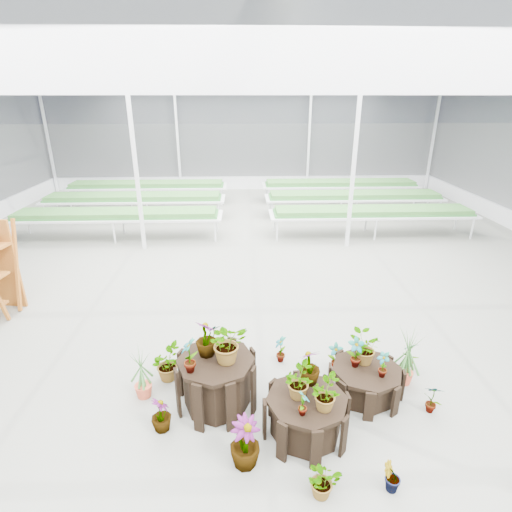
{
  "coord_description": "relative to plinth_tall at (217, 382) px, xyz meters",
  "views": [
    {
      "loc": [
        -0.12,
        -7.09,
        4.2
      ],
      "look_at": [
        0.14,
        0.08,
        1.3
      ],
      "focal_mm": 28.0,
      "sensor_mm": 36.0,
      "label": 1
    }
  ],
  "objects": [
    {
      "name": "nursery_benches",
      "position": [
        0.51,
        9.65,
        0.03
      ],
      "size": [
        16.0,
        7.0,
        0.84
      ],
      "primitive_type": null,
      "color": "silver",
      "rests_on": "ground"
    },
    {
      "name": "greenhouse_shell",
      "position": [
        0.51,
        2.45,
        1.86
      ],
      "size": [
        18.0,
        24.0,
        4.5
      ],
      "primitive_type": null,
      "color": "white",
      "rests_on": "ground"
    },
    {
      "name": "ground_plane",
      "position": [
        0.51,
        2.45,
        -0.39
      ],
      "size": [
        24.0,
        24.0,
        0.0
      ],
      "primitive_type": "plane",
      "color": "gray",
      "rests_on": "ground"
    },
    {
      "name": "nursery_plants",
      "position": [
        0.76,
        -0.05,
        0.19
      ],
      "size": [
        4.57,
        2.79,
        1.36
      ],
      "color": "#376B2E",
      "rests_on": "ground"
    },
    {
      "name": "plinth_low",
      "position": [
        2.2,
        0.1,
        -0.15
      ],
      "size": [
        1.23,
        1.23,
        0.48
      ],
      "primitive_type": "cylinder",
      "rotation": [
        0.0,
        0.0,
        -0.18
      ],
      "color": "black",
      "rests_on": "ground"
    },
    {
      "name": "plinth_tall",
      "position": [
        0.0,
        0.0,
        0.0
      ],
      "size": [
        1.48,
        1.48,
        0.77
      ],
      "primitive_type": "cylinder",
      "rotation": [
        0.0,
        0.0,
        -0.39
      ],
      "color": "black",
      "rests_on": "ground"
    },
    {
      "name": "plinth_mid",
      "position": [
        1.2,
        -0.6,
        -0.1
      ],
      "size": [
        1.18,
        1.18,
        0.58
      ],
      "primitive_type": "cylinder",
      "rotation": [
        0.0,
        0.0,
        0.07
      ],
      "color": "black",
      "rests_on": "ground"
    },
    {
      "name": "steel_frame",
      "position": [
        0.51,
        2.45,
        1.86
      ],
      "size": [
        18.0,
        24.0,
        4.5
      ],
      "primitive_type": null,
      "color": "silver",
      "rests_on": "ground"
    }
  ]
}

